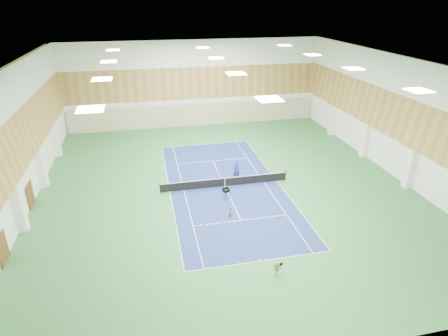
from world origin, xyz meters
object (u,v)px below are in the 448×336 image
object	(u,v)px
child_apron	(277,269)
tennis_net	(225,181)
child_court	(231,212)
ball_cart	(226,193)
coach	(236,171)

from	to	relation	value
child_apron	tennis_net	bearing A→B (deg)	113.45
tennis_net	child_apron	distance (m)	13.56
tennis_net	child_court	size ratio (longest dim) A/B	12.49
tennis_net	ball_cart	distance (m)	2.35
tennis_net	coach	bearing A→B (deg)	41.62
tennis_net	child_apron	xyz separation A→B (m)	(0.63, -13.54, 0.02)
coach	ball_cart	distance (m)	4.13
tennis_net	child_court	world-z (taller)	tennis_net
tennis_net	child_court	xyz separation A→B (m)	(-0.73, -5.77, -0.04)
child_court	ball_cart	world-z (taller)	child_court
child_court	coach	bearing A→B (deg)	35.86
tennis_net	child_apron	bearing A→B (deg)	-87.34
coach	child_court	world-z (taller)	coach
child_court	child_apron	world-z (taller)	child_apron
coach	child_court	distance (m)	7.45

